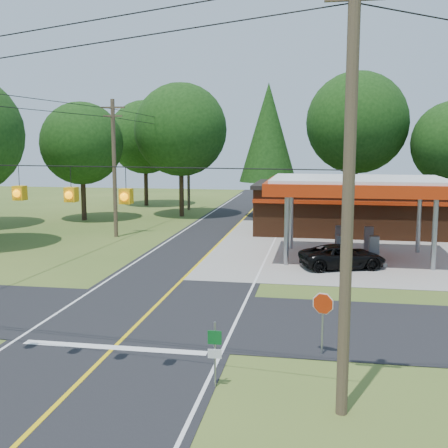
# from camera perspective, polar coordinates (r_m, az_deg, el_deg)

# --- Properties ---
(ground) EXTENTS (120.00, 120.00, 0.00)m
(ground) POSITION_cam_1_polar(r_m,az_deg,el_deg) (23.17, -7.94, -9.26)
(ground) COLOR #3D581F
(ground) RESTS_ON ground
(main_highway) EXTENTS (8.00, 120.00, 0.02)m
(main_highway) POSITION_cam_1_polar(r_m,az_deg,el_deg) (23.16, -7.94, -9.24)
(main_highway) COLOR black
(main_highway) RESTS_ON ground
(cross_road) EXTENTS (70.00, 7.00, 0.02)m
(cross_road) POSITION_cam_1_polar(r_m,az_deg,el_deg) (23.16, -7.94, -9.23)
(cross_road) COLOR black
(cross_road) RESTS_ON ground
(lane_center_yellow) EXTENTS (0.15, 110.00, 0.00)m
(lane_center_yellow) POSITION_cam_1_polar(r_m,az_deg,el_deg) (23.16, -7.94, -9.20)
(lane_center_yellow) COLOR yellow
(lane_center_yellow) RESTS_ON main_highway
(gas_canopy) EXTENTS (10.60, 7.40, 4.88)m
(gas_canopy) POSITION_cam_1_polar(r_m,az_deg,el_deg) (34.18, 13.42, 3.59)
(gas_canopy) COLOR gray
(gas_canopy) RESTS_ON ground
(convenience_store) EXTENTS (16.40, 7.55, 3.80)m
(convenience_store) POSITION_cam_1_polar(r_m,az_deg,el_deg) (44.40, 13.81, 1.58)
(convenience_store) COLOR #4F2A16
(convenience_store) RESTS_ON ground
(utility_pole_near_right) EXTENTS (1.80, 0.30, 11.50)m
(utility_pole_near_right) POSITION_cam_1_polar(r_m,az_deg,el_deg) (14.06, 12.55, 3.97)
(utility_pole_near_right) COLOR #473828
(utility_pole_near_right) RESTS_ON ground
(utility_pole_far_left) EXTENTS (1.80, 0.30, 10.00)m
(utility_pole_far_left) POSITION_cam_1_polar(r_m,az_deg,el_deg) (41.76, -11.09, 5.78)
(utility_pole_far_left) COLOR #473828
(utility_pole_far_left) RESTS_ON ground
(utility_pole_north) EXTENTS (0.30, 0.30, 9.50)m
(utility_pole_north) POSITION_cam_1_polar(r_m,az_deg,el_deg) (57.61, -3.64, 6.15)
(utility_pole_north) COLOR #473828
(utility_pole_north) RESTS_ON ground
(overhead_beacons) EXTENTS (17.04, 2.04, 1.03)m
(overhead_beacons) POSITION_cam_1_polar(r_m,az_deg,el_deg) (16.94, -17.82, 5.35)
(overhead_beacons) COLOR black
(overhead_beacons) RESTS_ON ground
(treeline_backdrop) EXTENTS (70.27, 51.59, 13.30)m
(treeline_backdrop) POSITION_cam_1_polar(r_m,az_deg,el_deg) (45.41, 2.20, 9.01)
(treeline_backdrop) COLOR #332316
(treeline_backdrop) RESTS_ON ground
(suv_car) EXTENTS (5.99, 5.99, 1.31)m
(suv_car) POSITION_cam_1_polar(r_m,az_deg,el_deg) (31.81, 11.95, -3.28)
(suv_car) COLOR black
(suv_car) RESTS_ON ground
(octagonal_stop_sign) EXTENTS (0.71, 0.30, 2.13)m
(octagonal_stop_sign) POSITION_cam_1_polar(r_m,az_deg,el_deg) (18.79, 10.01, -8.51)
(octagonal_stop_sign) COLOR gray
(octagonal_stop_sign) RESTS_ON ground
(route_sign_post) EXTENTS (0.40, 0.09, 1.94)m
(route_sign_post) POSITION_cam_1_polar(r_m,az_deg,el_deg) (16.34, -0.94, -12.59)
(route_sign_post) COLOR gray
(route_sign_post) RESTS_ON ground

